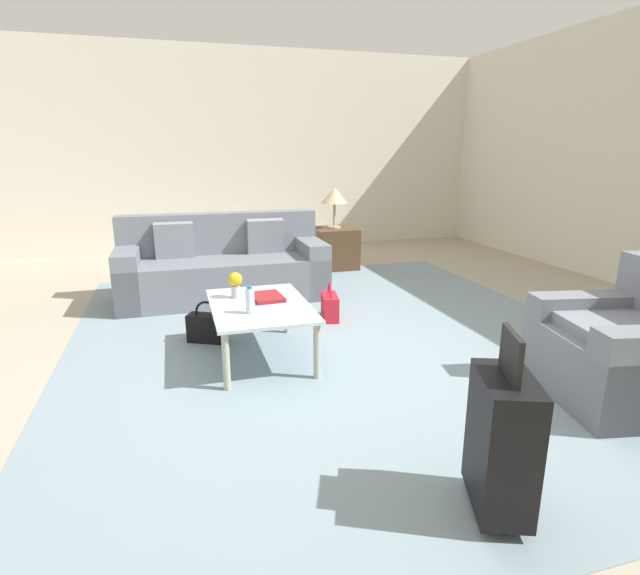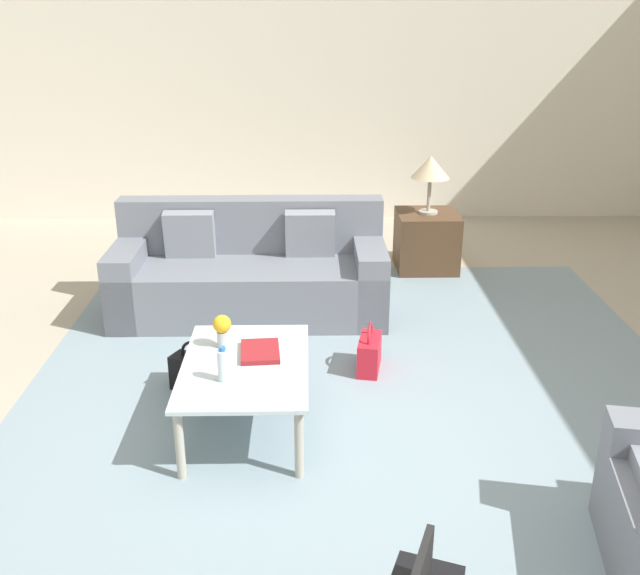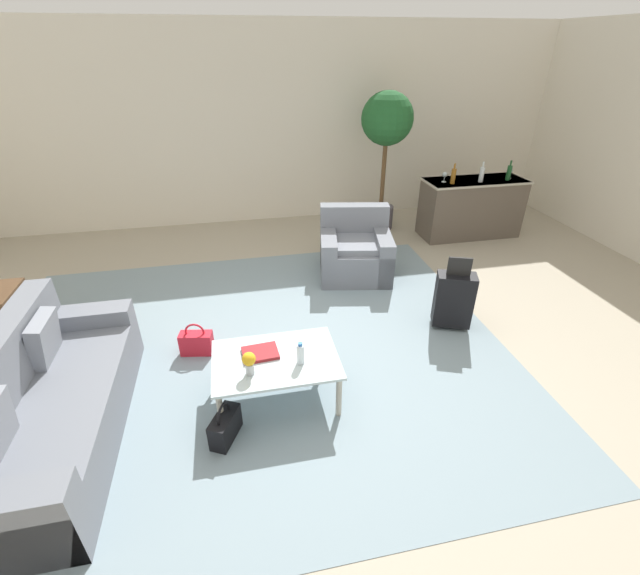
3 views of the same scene
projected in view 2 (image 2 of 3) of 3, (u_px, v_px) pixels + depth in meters
ground_plane at (334, 467)px, 3.90m from camera, size 12.00×12.00×0.00m
wall_left at (318, 84)px, 8.04m from camera, size 0.12×8.00×3.10m
area_rug at (362, 409)px, 4.46m from camera, size 5.20×4.40×0.01m
couch at (251, 275)px, 5.81m from camera, size 0.85×2.16×0.90m
coffee_table at (245, 371)px, 4.12m from camera, size 1.06×0.73×0.44m
water_bottle at (223, 365)px, 3.88m from camera, size 0.06×0.06×0.20m
coffee_table_book at (260, 351)px, 4.21m from camera, size 0.32×0.25×0.03m
flower_vase at (222, 328)px, 4.26m from camera, size 0.11×0.11×0.21m
side_table at (426, 241)px, 6.79m from camera, size 0.57×0.57×0.55m
table_lamp at (431, 169)px, 6.54m from camera, size 0.36×0.36×0.54m
handbag_red at (369, 353)px, 4.90m from camera, size 0.34×0.20×0.36m
handbag_black at (195, 373)px, 4.63m from camera, size 0.27×0.35×0.36m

